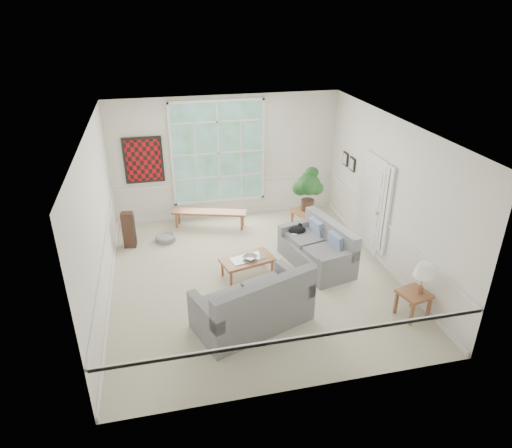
{
  "coord_description": "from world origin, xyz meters",
  "views": [
    {
      "loc": [
        -1.64,
        -7.49,
        4.94
      ],
      "look_at": [
        0.1,
        0.2,
        1.05
      ],
      "focal_mm": 32.0,
      "sensor_mm": 36.0,
      "label": 1
    }
  ],
  "objects_px": {
    "coffee_table": "(247,267)",
    "loveseat_right": "(316,245)",
    "loveseat_front": "(252,298)",
    "end_table": "(305,221)",
    "side_table": "(412,304)"
  },
  "relations": [
    {
      "from": "loveseat_front",
      "to": "side_table",
      "type": "bearing_deg",
      "value": -29.02
    },
    {
      "from": "loveseat_right",
      "to": "end_table",
      "type": "height_order",
      "value": "loveseat_right"
    },
    {
      "from": "end_table",
      "to": "side_table",
      "type": "bearing_deg",
      "value": -77.19
    },
    {
      "from": "coffee_table",
      "to": "end_table",
      "type": "xyz_separation_m",
      "value": [
        1.72,
        1.57,
        0.09
      ]
    },
    {
      "from": "loveseat_front",
      "to": "end_table",
      "type": "height_order",
      "value": "loveseat_front"
    },
    {
      "from": "loveseat_right",
      "to": "loveseat_front",
      "type": "xyz_separation_m",
      "value": [
        -1.68,
        -1.57,
        0.06
      ]
    },
    {
      "from": "loveseat_front",
      "to": "end_table",
      "type": "distance_m",
      "value": 3.63
    },
    {
      "from": "loveseat_right",
      "to": "coffee_table",
      "type": "relative_size",
      "value": 1.66
    },
    {
      "from": "loveseat_front",
      "to": "side_table",
      "type": "relative_size",
      "value": 3.94
    },
    {
      "from": "loveseat_front",
      "to": "end_table",
      "type": "relative_size",
      "value": 3.43
    },
    {
      "from": "loveseat_front",
      "to": "coffee_table",
      "type": "bearing_deg",
      "value": 60.98
    },
    {
      "from": "coffee_table",
      "to": "loveseat_right",
      "type": "bearing_deg",
      "value": -10.55
    },
    {
      "from": "loveseat_front",
      "to": "coffee_table",
      "type": "xyz_separation_m",
      "value": [
        0.22,
        1.48,
        -0.32
      ]
    },
    {
      "from": "coffee_table",
      "to": "end_table",
      "type": "distance_m",
      "value": 2.33
    },
    {
      "from": "loveseat_right",
      "to": "end_table",
      "type": "bearing_deg",
      "value": 66.51
    }
  ]
}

